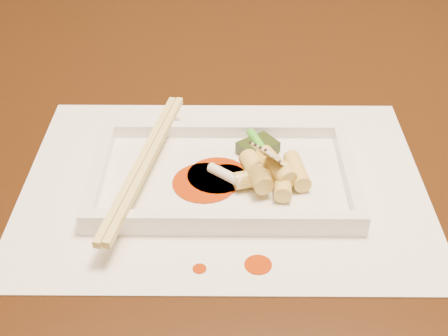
{
  "coord_description": "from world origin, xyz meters",
  "views": [
    {
      "loc": [
        -0.02,
        -0.67,
        1.14
      ],
      "look_at": [
        -0.03,
        -0.18,
        0.77
      ],
      "focal_mm": 50.0,
      "sensor_mm": 36.0,
      "label": 1
    }
  ],
  "objects_px": {
    "chopstick_a": "(140,162)",
    "fork": "(298,103)",
    "table": "(245,161)",
    "placemat": "(224,183)",
    "plate_base": "(224,179)"
  },
  "relations": [
    {
      "from": "placemat",
      "to": "fork",
      "type": "bearing_deg",
      "value": 14.42
    },
    {
      "from": "placemat",
      "to": "chopstick_a",
      "type": "height_order",
      "value": "chopstick_a"
    },
    {
      "from": "chopstick_a",
      "to": "fork",
      "type": "bearing_deg",
      "value": 6.75
    },
    {
      "from": "placemat",
      "to": "chopstick_a",
      "type": "xyz_separation_m",
      "value": [
        -0.08,
        0.0,
        0.03
      ]
    },
    {
      "from": "table",
      "to": "fork",
      "type": "relative_size",
      "value": 10.0
    },
    {
      "from": "chopstick_a",
      "to": "fork",
      "type": "relative_size",
      "value": 1.73
    },
    {
      "from": "table",
      "to": "fork",
      "type": "xyz_separation_m",
      "value": [
        0.04,
        -0.16,
        0.18
      ]
    },
    {
      "from": "fork",
      "to": "plate_base",
      "type": "bearing_deg",
      "value": -165.58
    },
    {
      "from": "fork",
      "to": "chopstick_a",
      "type": "bearing_deg",
      "value": -173.25
    },
    {
      "from": "plate_base",
      "to": "fork",
      "type": "xyz_separation_m",
      "value": [
        0.07,
        0.02,
        0.08
      ]
    },
    {
      "from": "placemat",
      "to": "fork",
      "type": "distance_m",
      "value": 0.11
    },
    {
      "from": "placemat",
      "to": "table",
      "type": "bearing_deg",
      "value": 81.24
    },
    {
      "from": "chopstick_a",
      "to": "placemat",
      "type": "bearing_deg",
      "value": 0.0
    },
    {
      "from": "plate_base",
      "to": "fork",
      "type": "bearing_deg",
      "value": 14.42
    },
    {
      "from": "table",
      "to": "plate_base",
      "type": "relative_size",
      "value": 5.38
    }
  ]
}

